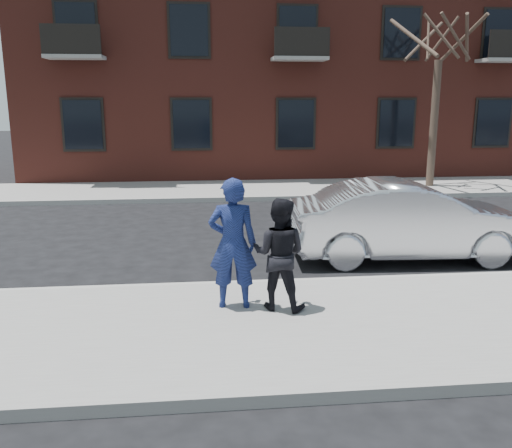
{
  "coord_description": "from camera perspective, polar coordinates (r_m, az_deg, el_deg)",
  "views": [
    {
      "loc": [
        -3.44,
        -6.92,
        3.09
      ],
      "look_at": [
        -2.68,
        0.4,
        1.38
      ],
      "focal_mm": 38.0,
      "sensor_mm": 36.0,
      "label": 1
    }
  ],
  "objects": [
    {
      "name": "ground",
      "position": [
        8.32,
        19.22,
        -9.52
      ],
      "size": [
        100.0,
        100.0,
        0.0
      ],
      "primitive_type": "plane",
      "color": "black",
      "rests_on": "ground"
    },
    {
      "name": "street_tree",
      "position": [
        19.75,
        18.92,
        19.45
      ],
      "size": [
        3.6,
        3.6,
        6.8
      ],
      "color": "#392B21",
      "rests_on": "far_sidewalk"
    },
    {
      "name": "far_sidewalk",
      "position": [
        18.74,
        4.71,
        3.73
      ],
      "size": [
        50.0,
        3.5,
        0.15
      ],
      "primitive_type": "cube",
      "color": "gray",
      "rests_on": "ground"
    },
    {
      "name": "silver_sedan",
      "position": [
        10.98,
        15.89,
        0.32
      ],
      "size": [
        4.74,
        1.85,
        1.54
      ],
      "primitive_type": "imported",
      "rotation": [
        0.0,
        0.0,
        1.52
      ],
      "color": "silver",
      "rests_on": "ground"
    },
    {
      "name": "near_curb",
      "position": [
        9.63,
        15.39,
        -5.7
      ],
      "size": [
        50.0,
        0.1,
        0.15
      ],
      "primitive_type": "cube",
      "color": "#999691",
      "rests_on": "ground"
    },
    {
      "name": "apartment_building",
      "position": [
        25.69,
        6.72,
        19.8
      ],
      "size": [
        24.3,
        10.3,
        12.3
      ],
      "color": "maroon",
      "rests_on": "ground"
    },
    {
      "name": "far_curb",
      "position": [
        17.0,
        5.83,
        2.75
      ],
      "size": [
        50.0,
        0.1,
        0.15
      ],
      "primitive_type": "cube",
      "color": "#999691",
      "rests_on": "ground"
    },
    {
      "name": "man_peacoat",
      "position": [
        7.65,
        2.46,
        -3.18
      ],
      "size": [
        0.95,
        0.86,
        1.61
      ],
      "rotation": [
        0.0,
        0.0,
        2.75
      ],
      "color": "black",
      "rests_on": "near_sidewalk"
    },
    {
      "name": "near_sidewalk",
      "position": [
        8.09,
        20.01,
        -9.67
      ],
      "size": [
        50.0,
        3.5,
        0.15
      ],
      "primitive_type": "cube",
      "color": "gray",
      "rests_on": "ground"
    },
    {
      "name": "man_hoodie",
      "position": [
        7.68,
        -2.48,
        -2.05
      ],
      "size": [
        0.72,
        0.54,
        1.88
      ],
      "rotation": [
        0.0,
        0.0,
        3.06
      ],
      "color": "navy",
      "rests_on": "near_sidewalk"
    }
  ]
}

